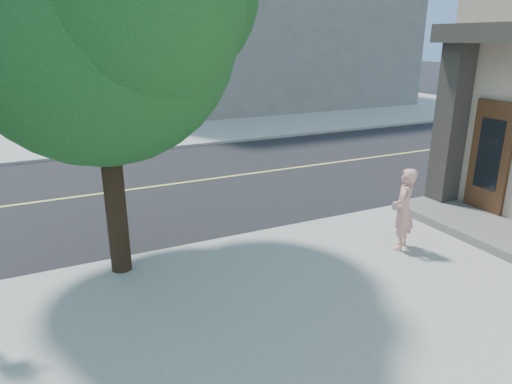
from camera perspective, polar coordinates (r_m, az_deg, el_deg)
ground at (r=9.37m, az=-27.81°, el=-9.99°), size 140.00×140.00×0.00m
road_ew at (r=13.55m, az=-27.56°, el=-1.46°), size 140.00×9.00×0.01m
sidewalk_ne at (r=32.76m, az=-2.72°, el=11.21°), size 29.00×25.00×0.12m
man_on_phone at (r=9.49m, az=17.67°, el=-2.06°), size 0.72×0.67×1.65m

